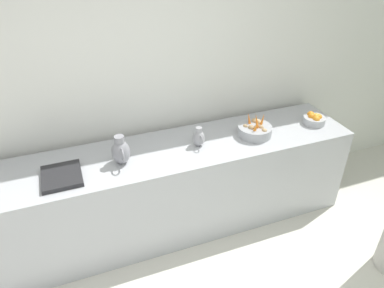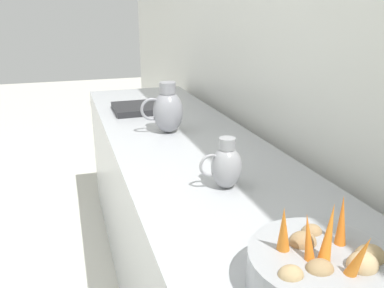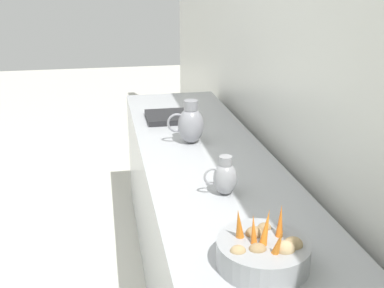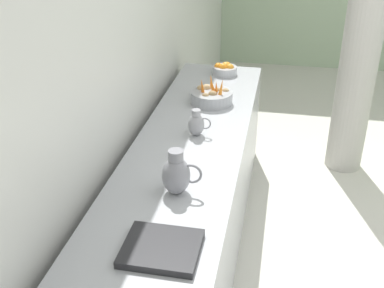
{
  "view_description": "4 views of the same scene",
  "coord_description": "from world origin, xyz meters",
  "views": [
    {
      "loc": [
        1.03,
        -0.74,
        2.6
      ],
      "look_at": [
        -1.37,
        0.17,
        0.98
      ],
      "focal_mm": 33.62,
      "sensor_mm": 36.0,
      "label": 1
    },
    {
      "loc": [
        -0.97,
        1.41,
        1.47
      ],
      "look_at": [
        -1.36,
        0.22,
        1.04
      ],
      "focal_mm": 36.39,
      "sensor_mm": 36.0,
      "label": 2
    },
    {
      "loc": [
        -0.96,
        2.1,
        1.82
      ],
      "look_at": [
        -1.33,
        0.19,
        1.11
      ],
      "focal_mm": 43.67,
      "sensor_mm": 36.0,
      "label": 3
    },
    {
      "loc": [
        -0.94,
        -2.53,
        2.32
      ],
      "look_at": [
        -1.42,
        -0.08,
        1.01
      ],
      "focal_mm": 45.45,
      "sensor_mm": 36.0,
      "label": 4
    }
  ],
  "objects": [
    {
      "name": "metal_pitcher_tall",
      "position": [
        -1.44,
        -0.42,
        1.0
      ],
      "size": [
        0.21,
        0.15,
        0.25
      ],
      "color": "gray",
      "rests_on": "prep_counter"
    },
    {
      "name": "metal_pitcher_short",
      "position": [
        -1.46,
        0.27,
        0.97
      ],
      "size": [
        0.15,
        0.11,
        0.18
      ],
      "color": "#939399",
      "rests_on": "prep_counter"
    },
    {
      "name": "counter_sink_basin",
      "position": [
        -1.4,
        -0.9,
        0.91
      ],
      "size": [
        0.34,
        0.3,
        0.04
      ],
      "primitive_type": "cube",
      "color": "#232326",
      "rests_on": "prep_counter"
    },
    {
      "name": "tile_wall_left",
      "position": [
        -1.95,
        0.55,
        1.5
      ],
      "size": [
        0.1,
        8.18,
        3.0
      ],
      "primitive_type": "cube",
      "color": "silver",
      "rests_on": "ground_plane"
    },
    {
      "name": "vegetable_colander",
      "position": [
        -1.45,
        0.82,
        0.94
      ],
      "size": [
        0.31,
        0.31,
        0.22
      ],
      "color": "#9EA0A5",
      "rests_on": "prep_counter"
    },
    {
      "name": "prep_counter",
      "position": [
        -1.49,
        0.05,
        0.44
      ],
      "size": [
        0.7,
        3.33,
        0.89
      ],
      "primitive_type": "cube",
      "color": "#ADAFB5",
      "rests_on": "ground_plane"
    }
  ]
}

